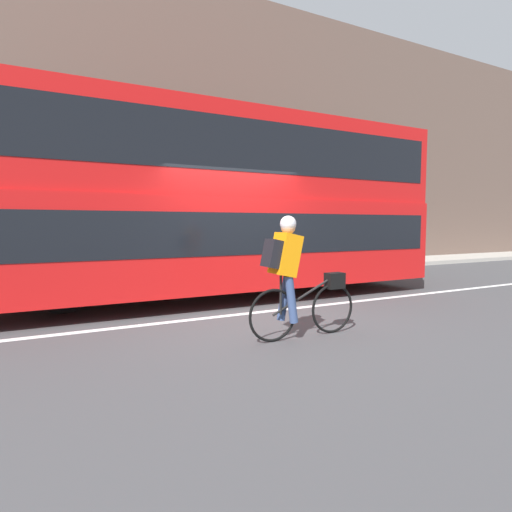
{
  "coord_description": "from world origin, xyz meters",
  "views": [
    {
      "loc": [
        -2.88,
        -5.86,
        1.52
      ],
      "look_at": [
        0.1,
        0.0,
        1.0
      ],
      "focal_mm": 28.0,
      "sensor_mm": 36.0,
      "label": 1
    }
  ],
  "objects_px": {
    "cyclist_on_bike": "(293,273)",
    "trash_bin": "(321,251)",
    "street_sign_post": "(350,224)",
    "bus": "(217,199)"
  },
  "relations": [
    {
      "from": "cyclist_on_bike",
      "to": "street_sign_post",
      "type": "distance_m",
      "value": 9.54
    },
    {
      "from": "trash_bin",
      "to": "street_sign_post",
      "type": "relative_size",
      "value": 0.38
    },
    {
      "from": "bus",
      "to": "street_sign_post",
      "type": "bearing_deg",
      "value": 29.16
    },
    {
      "from": "bus",
      "to": "cyclist_on_bike",
      "type": "distance_m",
      "value": 3.4
    },
    {
      "from": "cyclist_on_bike",
      "to": "trash_bin",
      "type": "bearing_deg",
      "value": 51.44
    },
    {
      "from": "street_sign_post",
      "to": "trash_bin",
      "type": "bearing_deg",
      "value": 179.71
    },
    {
      "from": "cyclist_on_bike",
      "to": "bus",
      "type": "bearing_deg",
      "value": 86.59
    },
    {
      "from": "trash_bin",
      "to": "bus",
      "type": "bearing_deg",
      "value": -145.39
    },
    {
      "from": "bus",
      "to": "cyclist_on_bike",
      "type": "bearing_deg",
      "value": -93.41
    },
    {
      "from": "cyclist_on_bike",
      "to": "street_sign_post",
      "type": "bearing_deg",
      "value": 45.62
    }
  ]
}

